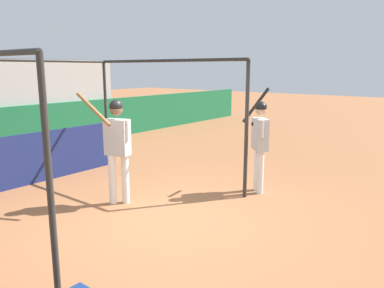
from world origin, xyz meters
name	(u,v)px	position (x,y,z in m)	size (l,w,h in m)	color
ground_plane	(170,220)	(0.00, 0.00, 0.00)	(60.00, 60.00, 0.00)	#935B38
batting_cage	(50,134)	(-0.27, 2.81, 1.12)	(4.00, 3.99, 2.56)	#282828
player_batter	(117,141)	(0.02, 1.22, 1.13)	(0.59, 0.79, 1.97)	white
player_waiting	(260,138)	(2.13, -0.42, 1.06)	(0.60, 0.73, 2.01)	white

